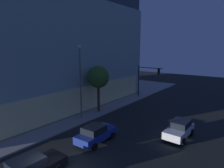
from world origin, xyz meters
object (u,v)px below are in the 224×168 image
object	(u,v)px
car_white	(179,129)
car_black	(30,168)
sidewalk_tree	(98,77)
modern_building	(35,48)
traffic_light_far_corner	(146,76)
street_lamp_sidewalk	(80,74)
car_blue	(96,133)

from	to	relation	value
car_white	car_black	bearing A→B (deg)	154.58
car_white	sidewalk_tree	bearing A→B (deg)	84.83
modern_building	traffic_light_far_corner	distance (m)	19.56
traffic_light_far_corner	car_white	world-z (taller)	traffic_light_far_corner
street_lamp_sidewalk	sidewalk_tree	size ratio (longest dim) A/B	1.43
car_black	car_blue	xyz separation A→B (m)	(6.76, 0.10, 0.03)
modern_building	car_white	xyz separation A→B (m)	(-0.38, -24.97, -8.03)
traffic_light_far_corner	sidewalk_tree	size ratio (longest dim) A/B	0.90
car_blue	car_white	size ratio (longest dim) A/B	1.06
modern_building	car_blue	distance (m)	21.47
sidewalk_tree	car_white	distance (m)	12.26
car_blue	car_white	bearing A→B (deg)	-46.46
sidewalk_tree	car_white	bearing A→B (deg)	-95.17
car_black	car_blue	distance (m)	6.76
sidewalk_tree	car_white	size ratio (longest dim) A/B	1.50
street_lamp_sidewalk	car_black	bearing A→B (deg)	-151.29
traffic_light_far_corner	car_blue	xyz separation A→B (m)	(-17.52, -3.81, -3.19)
car_black	car_white	bearing A→B (deg)	-25.42
sidewalk_tree	car_blue	world-z (taller)	sidewalk_tree
car_blue	car_black	bearing A→B (deg)	-179.19
car_black	car_white	xyz separation A→B (m)	(12.50, -5.94, 0.06)
traffic_light_far_corner	car_white	bearing A→B (deg)	-140.09
traffic_light_far_corner	sidewalk_tree	distance (m)	10.91
car_black	car_blue	bearing A→B (deg)	0.81
street_lamp_sidewalk	car_blue	distance (m)	8.19
street_lamp_sidewalk	car_white	size ratio (longest dim) A/B	2.16
modern_building	street_lamp_sidewalk	bearing A→B (deg)	-100.95
sidewalk_tree	car_blue	bearing A→B (deg)	-141.05
modern_building	car_black	xyz separation A→B (m)	(-12.88, -19.03, -8.09)
street_lamp_sidewalk	sidewalk_tree	distance (m)	3.35
car_blue	street_lamp_sidewalk	bearing A→B (deg)	57.51
modern_building	traffic_light_far_corner	world-z (taller)	modern_building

